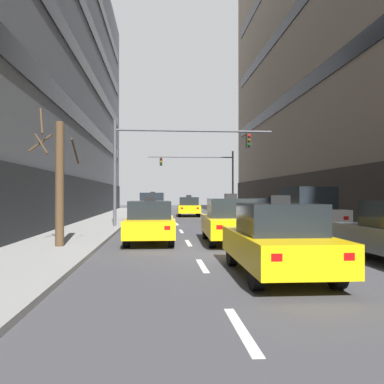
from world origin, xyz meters
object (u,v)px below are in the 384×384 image
Objects in this scene: car_parked_2 at (306,212)px; car_parked_3 at (266,212)px; traffic_signal_0 at (166,153)px; traffic_signal_1 at (207,170)px; taxi_driving_1 at (278,240)px; car_driving_3 at (152,208)px; taxi_driving_5 at (230,221)px; pedestrian_0 at (282,205)px; street_tree_0 at (59,181)px; taxi_driving_2 at (150,222)px; taxi_driving_0 at (153,205)px; taxi_driving_4 at (189,207)px.

car_parked_3 is (-0.00, 6.59, -0.27)m from car_parked_2.
traffic_signal_1 is at bearing 76.46° from traffic_signal_0.
car_driving_3 is at bearing 100.18° from taxi_driving_1.
car_parked_3 is at bearing 66.01° from taxi_driving_5.
traffic_signal_1 is (4.80, 19.95, 0.30)m from traffic_signal_0.
car_driving_3 reaches higher than pedestrian_0.
traffic_signal_0 reaches higher than street_tree_0.
traffic_signal_1 is (2.41, 27.12, 3.70)m from taxi_driving_5.
pedestrian_0 is (2.88, 12.59, -0.04)m from car_parked_2.
car_parked_3 is (6.88, 8.13, 0.02)m from taxi_driving_2.
taxi_driving_1 is at bearing -80.03° from traffic_signal_0.
taxi_driving_0 is at bearing 110.11° from car_parked_2.
car_parked_2 is at bearing -69.89° from taxi_driving_0.
taxi_driving_1 is 0.49× the size of traffic_signal_1.
taxi_driving_1 is 0.50× the size of traffic_signal_0.
traffic_signal_0 is (-2.23, -12.39, 3.42)m from taxi_driving_4.
taxi_driving_1 is 15.20m from car_parked_3.
taxi_driving_2 is 0.97× the size of taxi_driving_4.
taxi_driving_1 is 8.97m from car_parked_2.
taxi_driving_1 is 0.99× the size of taxi_driving_4.
car_parked_2 reaches higher than car_parked_3.
taxi_driving_2 is 0.92× the size of street_tree_0.
car_driving_3 is 0.93× the size of taxi_driving_4.
street_tree_0 is 2.95× the size of pedestrian_0.
taxi_driving_0 reaches higher than car_driving_3.
traffic_signal_0 is at bearing 139.08° from car_parked_2.
car_parked_2 is 0.97× the size of street_tree_0.
traffic_signal_0 reaches higher than taxi_driving_1.
taxi_driving_0 reaches higher than car_parked_3.
taxi_driving_0 is 12.09m from pedestrian_0.
car_driving_3 is at bearing -110.61° from taxi_driving_4.
traffic_signal_0 reaches higher than pedestrian_0.
car_parked_2 is 0.51× the size of traffic_signal_0.
taxi_driving_4 is 11.79m from car_parked_3.
street_tree_0 is at bearing -135.04° from car_parked_3.
car_parked_3 is at bearing 90.01° from car_parked_2.
taxi_driving_5 is 6.53m from street_tree_0.
car_parked_2 is at bearing -86.96° from traffic_signal_1.
taxi_driving_1 is at bearing -38.03° from street_tree_0.
pedestrian_0 is at bearing 51.18° from street_tree_0.
traffic_signal_0 is (-2.37, 13.46, 3.42)m from taxi_driving_1.
car_parked_3 is (6.96, -3.01, -0.18)m from car_driving_3.
taxi_driving_2 is 3.86m from street_tree_0.
traffic_signal_1 is at bearing 45.49° from taxi_driving_0.
taxi_driving_4 is at bearing 142.92° from pedestrian_0.
traffic_signal_0 is (0.74, 6.87, 3.44)m from taxi_driving_2.
taxi_driving_0 is at bearing 152.05° from taxi_driving_4.
taxi_driving_2 is 17.17m from pedestrian_0.
street_tree_0 is at bearing -113.62° from traffic_signal_0.
street_tree_0 reaches higher than taxi_driving_4.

